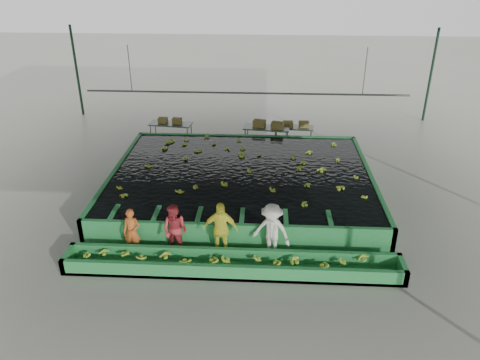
# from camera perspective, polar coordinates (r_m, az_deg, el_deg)

# --- Properties ---
(ground) EXTENTS (80.00, 80.00, 0.00)m
(ground) POSITION_cam_1_polar(r_m,az_deg,el_deg) (17.13, -0.09, -3.74)
(ground) COLOR gray
(ground) RESTS_ON ground
(shed_roof) EXTENTS (20.00, 22.00, 0.04)m
(shed_roof) POSITION_cam_1_polar(r_m,az_deg,el_deg) (15.27, -0.11, 12.75)
(shed_roof) COLOR slate
(shed_roof) RESTS_ON shed_posts
(shed_posts) EXTENTS (20.00, 22.00, 5.00)m
(shed_posts) POSITION_cam_1_polar(r_m,az_deg,el_deg) (16.04, -0.10, 4.03)
(shed_posts) COLOR #16321F
(shed_posts) RESTS_ON ground
(flotation_tank) EXTENTS (10.00, 8.00, 0.90)m
(flotation_tank) POSITION_cam_1_polar(r_m,az_deg,el_deg) (18.24, 0.17, -0.17)
(flotation_tank) COLOR #247E3B
(flotation_tank) RESTS_ON ground
(tank_water) EXTENTS (9.70, 7.70, 0.00)m
(tank_water) POSITION_cam_1_polar(r_m,az_deg,el_deg) (18.07, 0.18, 0.97)
(tank_water) COLOR black
(tank_water) RESTS_ON flotation_tank
(sorting_trough) EXTENTS (10.00, 1.00, 0.50)m
(sorting_trough) POSITION_cam_1_polar(r_m,az_deg,el_deg) (13.98, -0.95, -10.20)
(sorting_trough) COLOR #247E3B
(sorting_trough) RESTS_ON ground
(cableway_rail) EXTENTS (0.08, 0.08, 14.00)m
(cableway_rail) POSITION_cam_1_polar(r_m,az_deg,el_deg) (20.61, 0.71, 10.56)
(cableway_rail) COLOR #59605B
(cableway_rail) RESTS_ON shed_roof
(rail_hanger_left) EXTENTS (0.04, 0.04, 2.00)m
(rail_hanger_left) POSITION_cam_1_polar(r_m,az_deg,el_deg) (21.17, -13.30, 13.09)
(rail_hanger_left) COLOR #59605B
(rail_hanger_left) RESTS_ON shed_roof
(rail_hanger_right) EXTENTS (0.04, 0.04, 2.00)m
(rail_hanger_right) POSITION_cam_1_polar(r_m,az_deg,el_deg) (20.76, 15.00, 12.66)
(rail_hanger_right) COLOR #59605B
(rail_hanger_right) RESTS_ON shed_roof
(worker_a) EXTENTS (0.58, 0.40, 1.51)m
(worker_a) POSITION_cam_1_polar(r_m,az_deg,el_deg) (14.88, -13.04, -6.15)
(worker_a) COLOR #C15621
(worker_a) RESTS_ON ground
(worker_b) EXTENTS (0.98, 0.86, 1.70)m
(worker_b) POSITION_cam_1_polar(r_m,az_deg,el_deg) (14.52, -7.92, -6.09)
(worker_b) COLOR #B42F35
(worker_b) RESTS_ON ground
(worker_c) EXTENTS (1.09, 0.46, 1.85)m
(worker_c) POSITION_cam_1_polar(r_m,az_deg,el_deg) (14.30, -2.42, -6.07)
(worker_c) COLOR yellow
(worker_c) RESTS_ON ground
(worker_d) EXTENTS (1.35, 1.06, 1.83)m
(worker_d) POSITION_cam_1_polar(r_m,az_deg,el_deg) (14.25, 3.86, -6.27)
(worker_d) COLOR silver
(worker_d) RESTS_ON ground
(packing_table_left) EXTENTS (2.14, 1.04, 0.94)m
(packing_table_left) POSITION_cam_1_polar(r_m,az_deg,el_deg) (23.51, -8.39, 5.79)
(packing_table_left) COLOR #59605B
(packing_table_left) RESTS_ON ground
(packing_table_mid) EXTENTS (2.27, 1.13, 0.99)m
(packing_table_mid) POSITION_cam_1_polar(r_m,az_deg,el_deg) (22.62, 3.25, 5.28)
(packing_table_mid) COLOR #59605B
(packing_table_mid) RESTS_ON ground
(packing_table_right) EXTENTS (1.96, 0.94, 0.86)m
(packing_table_right) POSITION_cam_1_polar(r_m,az_deg,el_deg) (23.14, 6.51, 5.47)
(packing_table_right) COLOR #59605B
(packing_table_right) RESTS_ON ground
(box_stack_left) EXTENTS (1.17, 0.39, 0.25)m
(box_stack_left) POSITION_cam_1_polar(r_m,az_deg,el_deg) (23.39, -8.52, 6.91)
(box_stack_left) COLOR brown
(box_stack_left) RESTS_ON packing_table_left
(box_stack_mid) EXTENTS (1.51, 0.78, 0.31)m
(box_stack_mid) POSITION_cam_1_polar(r_m,az_deg,el_deg) (22.39, 3.47, 6.40)
(box_stack_mid) COLOR brown
(box_stack_mid) RESTS_ON packing_table_mid
(box_stack_right) EXTENTS (1.25, 0.37, 0.27)m
(box_stack_right) POSITION_cam_1_polar(r_m,az_deg,el_deg) (22.99, 6.82, 6.46)
(box_stack_right) COLOR brown
(box_stack_right) RESTS_ON packing_table_right
(floating_bananas) EXTENTS (8.87, 6.05, 0.12)m
(floating_bananas) POSITION_cam_1_polar(r_m,az_deg,el_deg) (18.80, 0.31, 2.00)
(floating_bananas) COLOR #91B52B
(floating_bananas) RESTS_ON tank_water
(trough_bananas) EXTENTS (9.48, 0.63, 0.13)m
(trough_bananas) POSITION_cam_1_polar(r_m,az_deg,el_deg) (13.90, -0.95, -9.71)
(trough_bananas) COLOR #91B52B
(trough_bananas) RESTS_ON sorting_trough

